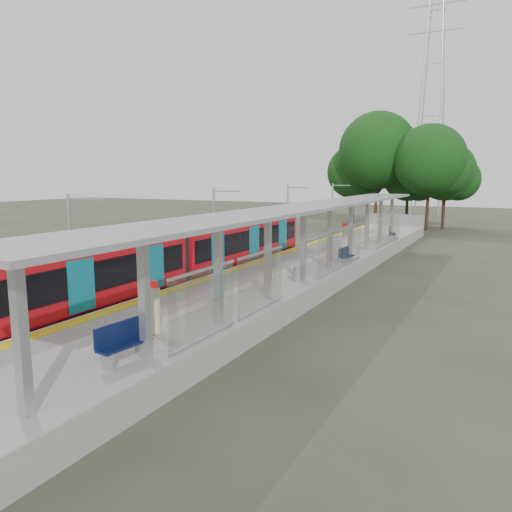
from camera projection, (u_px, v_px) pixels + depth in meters
The scene contains 16 objects.
ground at pixel (43, 403), 13.67m from camera, with size 200.00×200.00×0.00m, color #474438.
trackbed at pixel (246, 268), 33.24m from camera, with size 3.00×70.00×0.24m, color #59544C.
platform at pixel (309, 268), 31.15m from camera, with size 6.00×50.00×1.00m, color gray.
tactile_strip at pixel (272, 257), 32.22m from camera, with size 0.60×50.00×0.02m, color yellow.
end_fence at pixel (395, 220), 52.87m from camera, with size 6.00×0.10×1.20m, color #9EA0A5.
train at pixel (167, 257), 25.52m from camera, with size 2.74×27.60×3.62m.
canopy at pixel (312, 214), 26.49m from camera, with size 3.27×38.00×3.66m.
pylon at pixel (433, 90), 75.19m from camera, with size 8.00×4.00×38.00m, color #9EA0A5, non-canonical shape.
tree_cluster at pixel (399, 162), 59.52m from camera, with size 18.02×11.92×13.89m.
catenary_masts at pixel (215, 226), 32.70m from camera, with size 2.08×48.16×5.40m.
bench_near at pixel (122, 341), 13.95m from camera, with size 0.68×1.71×1.14m.
bench_mid at pixel (345, 255), 29.70m from camera, with size 0.60×1.49×0.99m.
bench_far at pixel (391, 233), 40.89m from camera, with size 0.78×1.67×1.10m.
info_pillar_near at pixel (154, 310), 16.53m from camera, with size 0.40×0.40×1.77m.
info_pillar_far at pixel (345, 238), 35.56m from camera, with size 0.42×0.42×1.87m.
litter_bin at pixel (297, 274), 24.57m from camera, with size 0.39×0.39×0.80m, color #9EA0A5.
Camera 1 is at (11.09, -8.75, 6.16)m, focal length 35.00 mm.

